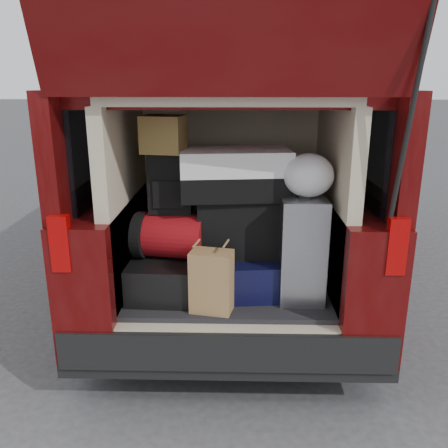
{
  "coord_description": "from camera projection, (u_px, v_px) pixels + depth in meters",
  "views": [
    {
      "loc": [
        0.04,
        -2.61,
        1.84
      ],
      "look_at": [
        -0.03,
        0.2,
        0.97
      ],
      "focal_mm": 38.0,
      "sensor_mm": 36.0,
      "label": 1
    }
  ],
  "objects": [
    {
      "name": "red_duffel",
      "position": [
        171.0,
        235.0,
        2.9
      ],
      "size": [
        0.46,
        0.34,
        0.27
      ],
      "primitive_type": "cube",
      "rotation": [
        0.0,
        0.0,
        -0.18
      ],
      "color": "maroon",
      "rests_on": "black_hardshell"
    },
    {
      "name": "silver_roller",
      "position": [
        301.0,
        246.0,
        2.87
      ],
      "size": [
        0.27,
        0.42,
        0.63
      ],
      "primitive_type": "cube",
      "rotation": [
        0.0,
        0.0,
        -0.01
      ],
      "color": "silver",
      "rests_on": "load_floor"
    },
    {
      "name": "plastic_bag_right",
      "position": [
        308.0,
        175.0,
        2.7
      ],
      "size": [
        0.33,
        0.31,
        0.25
      ],
      "primitive_type": "ellipsoid",
      "rotation": [
        0.0,
        0.0,
        0.16
      ],
      "color": "silver",
      "rests_on": "silver_roller"
    },
    {
      "name": "black_soft_case",
      "position": [
        239.0,
        225.0,
        2.94
      ],
      "size": [
        0.53,
        0.34,
        0.37
      ],
      "primitive_type": "cube",
      "rotation": [
        0.0,
        0.0,
        0.07
      ],
      "color": "black",
      "rests_on": "navy_hardshell"
    },
    {
      "name": "minivan",
      "position": [
        231.0,
        179.0,
        4.54
      ],
      "size": [
        1.9,
        5.35,
        2.77
      ],
      "color": "black",
      "rests_on": "ground"
    },
    {
      "name": "ground",
      "position": [
        228.0,
        377.0,
        3.04
      ],
      "size": [
        80.0,
        80.0,
        0.0
      ],
      "primitive_type": "plane",
      "color": "#333335",
      "rests_on": "ground"
    },
    {
      "name": "grocery_sack_lower",
      "position": [
        164.0,
        134.0,
        2.75
      ],
      "size": [
        0.27,
        0.23,
        0.22
      ],
      "primitive_type": "cube",
      "rotation": [
        0.0,
        0.0,
        -0.18
      ],
      "color": "olive",
      "rests_on": "backpack"
    },
    {
      "name": "navy_hardshell",
      "position": [
        241.0,
        271.0,
        3.0
      ],
      "size": [
        0.47,
        0.56,
        0.23
      ],
      "primitive_type": "cube",
      "rotation": [
        0.0,
        0.0,
        0.09
      ],
      "color": "black",
      "rests_on": "load_floor"
    },
    {
      "name": "load_floor",
      "position": [
        229.0,
        318.0,
        3.22
      ],
      "size": [
        1.24,
        1.05,
        0.55
      ],
      "primitive_type": "cube",
      "color": "black",
      "rests_on": "ground"
    },
    {
      "name": "backpack",
      "position": [
        171.0,
        183.0,
        2.85
      ],
      "size": [
        0.26,
        0.16,
        0.37
      ],
      "primitive_type": "cube",
      "rotation": [
        0.0,
        0.0,
        -0.01
      ],
      "color": "black",
      "rests_on": "red_duffel"
    },
    {
      "name": "black_hardshell",
      "position": [
        167.0,
        273.0,
        2.97
      ],
      "size": [
        0.43,
        0.58,
        0.23
      ],
      "primitive_type": "cube",
      "rotation": [
        0.0,
        0.0,
        -0.04
      ],
      "color": "black",
      "rests_on": "load_floor"
    },
    {
      "name": "kraft_bag",
      "position": [
        212.0,
        282.0,
        2.69
      ],
      "size": [
        0.26,
        0.19,
        0.36
      ],
      "primitive_type": "cube",
      "rotation": [
        0.0,
        0.0,
        -0.21
      ],
      "color": "#9D6D47",
      "rests_on": "load_floor"
    },
    {
      "name": "twotone_duffel",
      "position": [
        235.0,
        174.0,
        2.83
      ],
      "size": [
        0.68,
        0.4,
        0.29
      ],
      "primitive_type": "cube",
      "rotation": [
        0.0,
        0.0,
        0.11
      ],
      "color": "white",
      "rests_on": "black_soft_case"
    }
  ]
}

